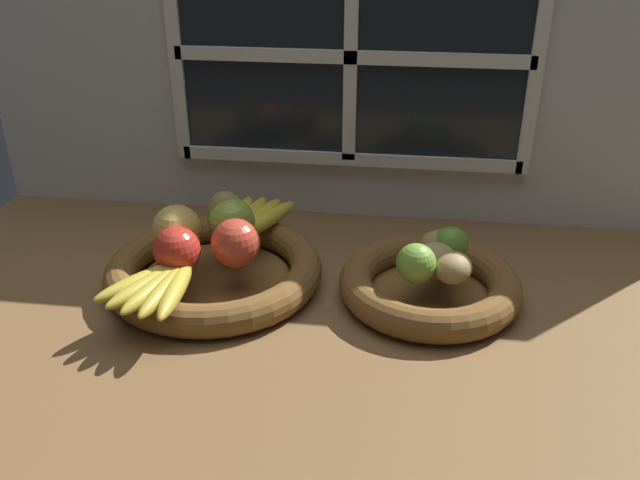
% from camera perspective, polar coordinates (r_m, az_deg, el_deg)
% --- Properties ---
extents(ground_plane, '(1.40, 0.90, 0.03)m').
position_cam_1_polar(ground_plane, '(1.09, 0.93, -4.76)').
color(ground_plane, brown).
extents(back_wall, '(1.40, 0.05, 0.55)m').
position_cam_1_polar(back_wall, '(1.26, 2.69, 14.06)').
color(back_wall, silver).
rests_on(back_wall, ground_plane).
extents(fruit_bowl_left, '(0.35, 0.35, 0.05)m').
position_cam_1_polar(fruit_bowl_left, '(1.10, -8.93, -2.58)').
color(fruit_bowl_left, brown).
rests_on(fruit_bowl_left, ground_plane).
extents(fruit_bowl_right, '(0.28, 0.28, 0.05)m').
position_cam_1_polar(fruit_bowl_right, '(1.06, 9.28, -3.80)').
color(fruit_bowl_right, brown).
rests_on(fruit_bowl_right, ground_plane).
extents(apple_golden_left, '(0.08, 0.08, 0.08)m').
position_cam_1_polar(apple_golden_left, '(1.10, -11.97, 1.04)').
color(apple_golden_left, '#DBB756').
rests_on(apple_golden_left, fruit_bowl_left).
extents(apple_red_front, '(0.07, 0.07, 0.07)m').
position_cam_1_polar(apple_red_front, '(1.04, -12.04, -0.83)').
color(apple_red_front, red).
rests_on(apple_red_front, fruit_bowl_left).
extents(apple_red_right, '(0.08, 0.08, 0.08)m').
position_cam_1_polar(apple_red_right, '(1.04, -7.16, -0.27)').
color(apple_red_right, '#CC422D').
rests_on(apple_red_right, fruit_bowl_left).
extents(apple_green_back, '(0.08, 0.08, 0.08)m').
position_cam_1_polar(apple_green_back, '(1.11, -7.50, 1.56)').
color(apple_green_back, '#8CAD3D').
rests_on(apple_green_back, fruit_bowl_left).
extents(pear_brown, '(0.08, 0.08, 0.08)m').
position_cam_1_polar(pear_brown, '(1.12, -7.96, 2.08)').
color(pear_brown, olive).
rests_on(pear_brown, fruit_bowl_left).
extents(banana_bunch_front, '(0.13, 0.18, 0.03)m').
position_cam_1_polar(banana_bunch_front, '(1.00, -13.43, -3.68)').
color(banana_bunch_front, gold).
rests_on(banana_bunch_front, fruit_bowl_left).
extents(banana_bunch_back, '(0.11, 0.18, 0.03)m').
position_cam_1_polar(banana_bunch_back, '(1.17, -5.57, 1.81)').
color(banana_bunch_back, yellow).
rests_on(banana_bunch_back, fruit_bowl_left).
extents(potato_large, '(0.10, 0.10, 0.04)m').
position_cam_1_polar(potato_large, '(1.04, 9.47, -1.49)').
color(potato_large, tan).
rests_on(potato_large, fruit_bowl_right).
extents(potato_back, '(0.08, 0.05, 0.05)m').
position_cam_1_polar(potato_back, '(1.07, 10.45, -0.39)').
color(potato_back, '#A38451').
rests_on(potato_back, fruit_bowl_right).
extents(potato_small, '(0.07, 0.08, 0.05)m').
position_cam_1_polar(potato_small, '(1.01, 11.21, -2.32)').
color(potato_small, '#A38451').
rests_on(potato_small, fruit_bowl_right).
extents(lime_near, '(0.06, 0.06, 0.06)m').
position_cam_1_polar(lime_near, '(1.00, 8.15, -1.97)').
color(lime_near, '#7AAD3D').
rests_on(lime_near, fruit_bowl_right).
extents(lime_far, '(0.06, 0.06, 0.06)m').
position_cam_1_polar(lime_far, '(1.07, 10.99, -0.34)').
color(lime_far, olive).
rests_on(lime_far, fruit_bowl_right).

